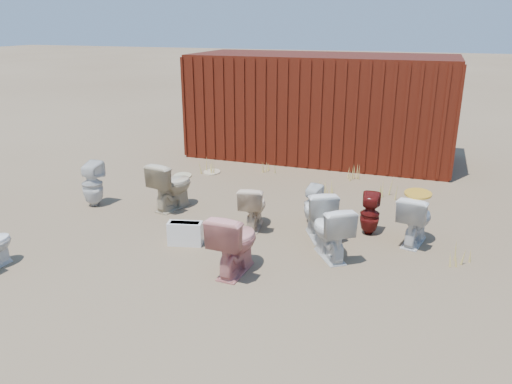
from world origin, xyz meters
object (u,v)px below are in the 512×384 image
(toilet_back_beige_left, at_px, (253,206))
(toilet_back_e, at_px, (313,204))
(toilet_front_maroon, at_px, (370,214))
(toilet_back_a, at_px, (92,184))
(toilet_front_pink, at_px, (235,242))
(loose_tank, at_px, (185,233))
(toilet_front_c, at_px, (318,213))
(toilet_back_yellowlid, at_px, (415,219))
(toilet_front_e, at_px, (330,231))
(toilet_back_beige_right, at_px, (172,185))
(shipping_container, at_px, (321,107))

(toilet_back_beige_left, distance_m, toilet_back_e, 0.99)
(toilet_front_maroon, bearing_deg, toilet_back_a, 2.99)
(toilet_front_pink, height_order, loose_tank, toilet_front_pink)
(toilet_front_c, bearing_deg, toilet_front_pink, 34.95)
(toilet_front_maroon, xyz_separation_m, toilet_back_yellowlid, (0.67, -0.12, 0.05))
(toilet_front_c, bearing_deg, toilet_back_a, -27.41)
(toilet_front_pink, relative_size, toilet_front_c, 1.09)
(toilet_back_e, xyz_separation_m, loose_tank, (-1.56, -1.47, -0.14))
(toilet_front_pink, xyz_separation_m, toilet_front_e, (1.08, 0.84, -0.03))
(toilet_front_c, height_order, toilet_back_beige_left, toilet_front_c)
(toilet_front_pink, bearing_deg, toilet_front_maroon, -125.92)
(toilet_front_pink, relative_size, toilet_back_a, 1.06)
(toilet_back_a, xyz_separation_m, toilet_back_beige_left, (3.02, 0.01, -0.05))
(toilet_back_beige_right, relative_size, loose_tank, 1.70)
(toilet_front_maroon, distance_m, toilet_back_yellowlid, 0.68)
(toilet_front_e, bearing_deg, toilet_back_a, -42.96)
(shipping_container, relative_size, toilet_back_beige_right, 7.07)
(toilet_back_e, bearing_deg, shipping_container, -66.62)
(toilet_front_c, bearing_deg, toilet_back_beige_right, -34.97)
(shipping_container, distance_m, toilet_back_beige_left, 4.81)
(toilet_front_pink, xyz_separation_m, toilet_back_beige_right, (-1.91, 1.82, 0.00))
(toilet_back_beige_left, bearing_deg, toilet_front_c, 169.20)
(toilet_front_pink, distance_m, toilet_front_e, 1.37)
(shipping_container, height_order, toilet_front_maroon, shipping_container)
(shipping_container, distance_m, toilet_front_maroon, 4.81)
(toilet_front_maroon, distance_m, toilet_front_e, 1.08)
(toilet_front_e, height_order, toilet_back_a, toilet_back_a)
(toilet_front_c, height_order, toilet_back_a, toilet_back_a)
(shipping_container, height_order, toilet_back_yellowlid, shipping_container)
(toilet_front_pink, xyz_separation_m, toilet_back_e, (0.56, 2.01, -0.11))
(toilet_back_a, bearing_deg, toilet_front_maroon, -176.54)
(toilet_front_e, xyz_separation_m, toilet_back_yellowlid, (1.08, 0.88, -0.01))
(toilet_front_maroon, bearing_deg, toilet_back_beige_right, -1.12)
(toilet_front_pink, distance_m, toilet_back_beige_right, 2.64)
(toilet_back_a, bearing_deg, toilet_back_beige_left, 179.35)
(shipping_container, bearing_deg, toilet_back_a, -122.42)
(shipping_container, xyz_separation_m, toilet_back_a, (-3.02, -4.75, -0.80))
(toilet_back_beige_right, xyz_separation_m, toilet_back_e, (2.47, 0.19, -0.11))
(toilet_back_yellowlid, xyz_separation_m, loose_tank, (-3.17, -1.18, -0.21))
(shipping_container, bearing_deg, toilet_back_beige_right, -110.32)
(toilet_front_c, height_order, toilet_front_e, toilet_front_e)
(toilet_back_e, distance_m, loose_tank, 2.15)
(toilet_back_yellowlid, distance_m, loose_tank, 3.39)
(shipping_container, height_order, loose_tank, shipping_container)
(shipping_container, xyz_separation_m, toilet_back_beige_left, (0.00, -4.74, -0.85))
(toilet_front_e, distance_m, toilet_back_yellowlid, 1.39)
(shipping_container, xyz_separation_m, toilet_front_c, (1.05, -4.76, -0.81))
(toilet_front_maroon, xyz_separation_m, toilet_back_beige_left, (-1.78, -0.35, 0.03))
(toilet_back_beige_left, distance_m, toilet_back_yellowlid, 2.45)
(toilet_front_e, distance_m, toilet_back_e, 1.28)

